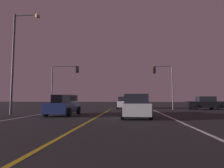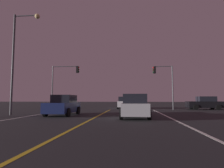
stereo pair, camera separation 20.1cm
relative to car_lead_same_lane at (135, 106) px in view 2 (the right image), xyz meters
The scene contains 9 objects.
lane_edge_right 5.87m from the car_lead_same_lane, 64.15° to the right, with size 0.16×30.72×0.01m, color silver.
lane_center_divider 6.04m from the car_lead_same_lane, 119.07° to the right, with size 0.16×30.72×0.01m, color gold.
car_lead_same_lane is the anchor object (origin of this frame).
car_ahead_far 13.58m from the car_lead_same_lane, 95.02° to the left, with size 2.02×4.30×1.70m.
car_crossing_side 14.90m from the car_lead_same_lane, 51.45° to the left, with size 4.30×2.02×1.70m.
car_oncoming 6.14m from the car_lead_same_lane, 164.68° to the left, with size 2.02×4.30×1.70m.
traffic_light_near_right 11.81m from the car_lead_same_lane, 69.73° to the left, with size 2.55×0.36×5.63m.
traffic_light_near_left 14.46m from the car_lead_same_lane, 130.67° to the left, with size 3.80×0.36×5.85m.
street_lamp_left_mid 11.16m from the car_lead_same_lane, behind, with size 2.41×0.44×8.88m.
Camera 2 is at (2.62, 1.05, 1.33)m, focal length 29.66 mm.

